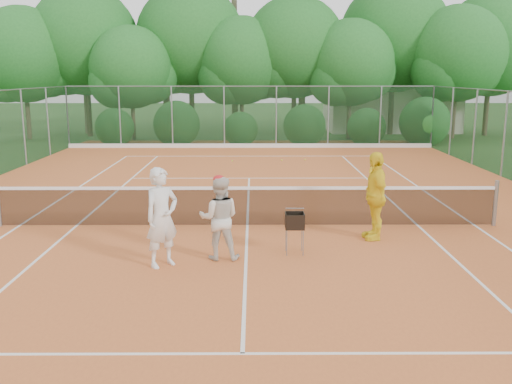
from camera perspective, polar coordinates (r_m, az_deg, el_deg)
ground at (r=13.72m, az=-0.87°, el=-3.48°), size 120.00×120.00×0.00m
clay_court at (r=13.72m, az=-0.87°, el=-3.44°), size 18.00×36.00×0.02m
club_building at (r=38.34m, az=13.21°, el=8.27°), size 8.00×5.00×3.00m
tennis_net at (r=13.59m, az=-0.88°, el=-1.32°), size 11.97×0.10×1.10m
player_white at (r=10.81m, az=-9.40°, el=-2.53°), size 0.82×0.80×1.89m
player_center_grp at (r=11.14m, az=-3.69°, el=-2.59°), size 0.81×0.64×1.68m
player_yellow at (r=12.71m, az=11.82°, el=-0.37°), size 0.56×1.17×1.94m
ball_hopper at (r=11.51m, az=3.89°, el=-2.97°), size 0.37×0.37×0.84m
stray_ball_a at (r=24.01m, az=2.60°, el=3.21°), size 0.07×0.07×0.07m
stray_ball_b at (r=23.81m, az=-2.38°, el=3.14°), size 0.07×0.07×0.07m
stray_ball_c at (r=24.20m, az=4.93°, el=3.24°), size 0.07×0.07×0.07m
court_markings at (r=13.72m, az=-0.87°, el=-3.39°), size 11.03×23.83×0.01m
fence_back at (r=28.32m, az=-0.58°, el=7.50°), size 18.07×0.07×3.00m
tropical_treeline at (r=33.52m, az=1.98°, el=14.29°), size 32.10×8.49×15.03m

